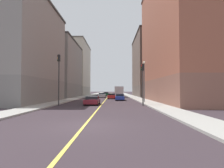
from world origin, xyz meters
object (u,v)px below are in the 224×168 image
at_px(building_left_near, 185,35).
at_px(building_right_corner, 16,52).
at_px(traffic_light_left_near, 143,78).
at_px(traffic_light_right_near, 59,73).
at_px(street_lamp_left_near, 144,77).
at_px(building_left_mid, 153,66).
at_px(building_right_midblock, 56,70).
at_px(car_blue, 120,97).
at_px(car_silver, 102,95).
at_px(car_green, 106,94).
at_px(car_maroon, 92,101).
at_px(car_black, 118,94).
at_px(car_red, 112,96).
at_px(building_right_distant, 73,69).
at_px(box_truck, 119,91).

height_order(building_left_near, building_right_corner, building_left_near).
xyz_separation_m(traffic_light_left_near, traffic_light_right_near, (-11.23, 0.00, 0.73)).
distance_m(traffic_light_right_near, street_lamp_left_near, 13.17).
bearing_deg(traffic_light_left_near, building_left_mid, 75.65).
bearing_deg(building_right_midblock, car_blue, -38.02).
relative_size(building_left_near, traffic_light_right_near, 3.72).
bearing_deg(car_silver, car_green, 87.58).
bearing_deg(building_left_mid, car_maroon, -115.62).
distance_m(car_green, car_black, 4.01).
bearing_deg(car_red, traffic_light_right_near, -110.28).
bearing_deg(building_right_midblock, car_silver, -0.29).
height_order(building_right_distant, car_blue, building_right_distant).
xyz_separation_m(traffic_light_left_near, car_maroon, (-6.88, 1.33, -3.03)).
relative_size(building_right_distant, car_maroon, 5.22).
distance_m(building_left_mid, car_maroon, 36.92).
distance_m(building_left_mid, traffic_light_left_near, 35.21).
height_order(building_left_near, car_blue, building_left_near).
relative_size(building_left_near, car_green, 5.84).
height_order(car_maroon, car_red, car_red).
bearing_deg(car_red, car_black, 84.61).
distance_m(building_left_mid, car_blue, 25.71).
distance_m(car_black, car_red, 19.78).
relative_size(car_blue, box_truck, 0.57).
height_order(car_blue, box_truck, box_truck).
distance_m(traffic_light_right_near, car_silver, 26.27).
bearing_deg(building_left_near, building_left_mid, 90.00).
xyz_separation_m(building_right_distant, street_lamp_left_near, (20.82, -41.78, -6.05)).
relative_size(traffic_light_right_near, street_lamp_left_near, 1.05).
xyz_separation_m(building_left_mid, box_truck, (-11.01, -5.53, -8.00)).
distance_m(building_left_mid, car_black, 15.03).
bearing_deg(building_left_mid, car_black, 157.02).
relative_size(car_green, car_blue, 0.97).
relative_size(building_left_mid, traffic_light_right_near, 3.05).
relative_size(building_right_midblock, car_silver, 4.71).
distance_m(car_black, car_maroon, 37.24).
height_order(car_black, car_maroon, car_black).
bearing_deg(car_green, building_right_midblock, -135.97).
distance_m(building_right_distant, car_silver, 26.33).
relative_size(car_maroon, car_blue, 0.89).
distance_m(car_black, car_silver, 13.44).
relative_size(building_right_midblock, box_truck, 2.40).
distance_m(building_left_near, box_truck, 25.44).
bearing_deg(car_blue, car_maroon, -111.20).
bearing_deg(car_red, car_silver, 110.91).
bearing_deg(building_right_corner, building_right_distant, 90.00).
xyz_separation_m(building_left_mid, car_green, (-15.10, 4.98, -8.98)).
relative_size(car_silver, car_blue, 0.90).
xyz_separation_m(building_left_near, building_right_distant, (-28.40, 39.08, -1.64)).
xyz_separation_m(traffic_light_left_near, car_red, (-4.35, 18.62, -2.99)).
distance_m(building_right_midblock, building_right_distant, 21.03).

